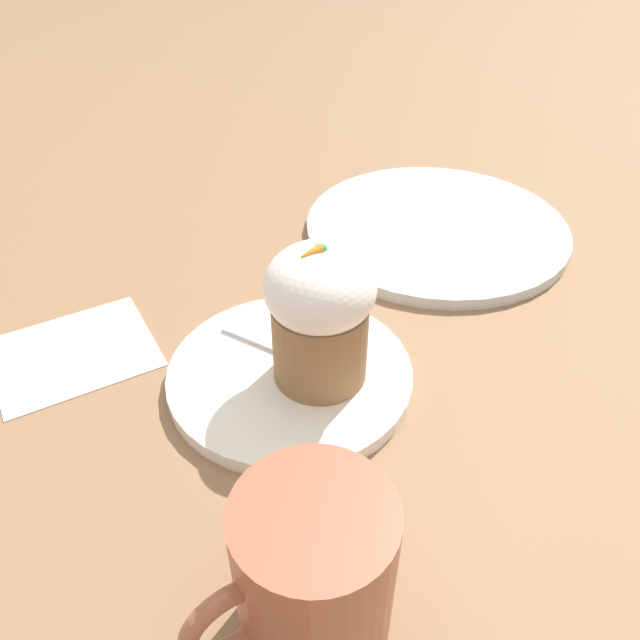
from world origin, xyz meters
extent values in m
plane|color=#846042|center=(0.00, 0.00, 0.00)|extent=(4.00, 4.00, 0.00)
cylinder|color=white|center=(0.00, 0.00, 0.01)|extent=(0.20, 0.20, 0.01)
cylinder|color=olive|center=(-0.02, 0.02, 0.05)|extent=(0.08, 0.08, 0.07)
ellipsoid|color=white|center=(-0.02, 0.02, 0.10)|extent=(0.09, 0.09, 0.07)
cone|color=orange|center=(-0.01, 0.02, 0.13)|extent=(0.02, 0.01, 0.01)
sphere|color=green|center=(-0.02, 0.02, 0.13)|extent=(0.01, 0.01, 0.01)
cube|color=silver|center=(0.01, -0.04, 0.02)|extent=(0.04, 0.07, 0.00)
ellipsoid|color=silver|center=(-0.02, 0.01, 0.02)|extent=(0.06, 0.06, 0.01)
cylinder|color=#9E563D|center=(0.09, 0.19, 0.05)|extent=(0.09, 0.09, 0.11)
torus|color=#9E563D|center=(0.14, 0.19, 0.05)|extent=(0.06, 0.01, 0.06)
cylinder|color=silver|center=(-0.26, -0.12, 0.01)|extent=(0.30, 0.30, 0.01)
cube|color=white|center=(0.15, -0.13, 0.00)|extent=(0.14, 0.12, 0.00)
camera|label=1|loc=(0.18, 0.34, 0.37)|focal=35.00mm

